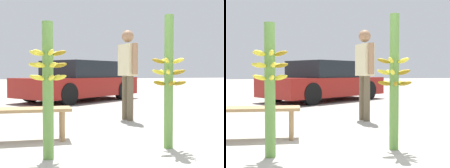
% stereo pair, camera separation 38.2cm
% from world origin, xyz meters
% --- Properties ---
extents(ground_plane, '(80.00, 80.00, 0.00)m').
position_xyz_m(ground_plane, '(0.00, 0.00, 0.00)').
color(ground_plane, '#9E998E').
extents(banana_stalk_left, '(0.39, 0.40, 1.43)m').
position_xyz_m(banana_stalk_left, '(-0.76, 0.43, 0.77)').
color(banana_stalk_left, '#5B8C3D').
rests_on(banana_stalk_left, ground_plane).
extents(banana_stalk_center, '(0.41, 0.41, 1.58)m').
position_xyz_m(banana_stalk_center, '(0.65, 0.36, 0.81)').
color(banana_stalk_center, '#5B8C3D').
rests_on(banana_stalk_center, ground_plane).
extents(vendor_person, '(0.23, 0.64, 1.69)m').
position_xyz_m(vendor_person, '(1.12, 2.53, 1.01)').
color(vendor_person, brown).
rests_on(vendor_person, ground_plane).
extents(market_bench, '(1.34, 0.59, 0.43)m').
position_xyz_m(market_bench, '(-0.95, 1.39, 0.37)').
color(market_bench, '#99754C').
rests_on(market_bench, ground_plane).
extents(parked_car, '(4.37, 3.53, 1.26)m').
position_xyz_m(parked_car, '(1.41, 6.81, 0.61)').
color(parked_car, maroon).
rests_on(parked_car, ground_plane).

